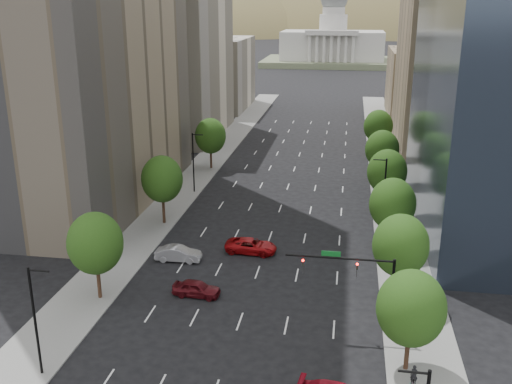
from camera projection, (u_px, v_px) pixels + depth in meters
The scene contains 25 objects.
sidewalk_left at pixel (172, 202), 82.25m from camera, with size 6.00×200.00×0.15m, color slate.
sidewalk_right at pixel (395, 214), 77.56m from camera, with size 6.00×200.00×0.15m, color slate.
midrise_cream_left at pixel (185, 50), 118.55m from camera, with size 14.00×30.00×35.00m, color beige.
filler_left at pixel (221, 74), 152.15m from camera, with size 14.00×26.00×18.00m, color beige.
parking_tan_right at pixel (439, 69), 108.95m from camera, with size 14.00×30.00×30.00m, color #8C7759.
filler_right at pixel (418, 83), 142.08m from camera, with size 14.00×26.00×16.00m, color #8C7759.
tree_right_0 at pixel (411, 308), 43.31m from camera, with size 5.20×5.20×8.39m.
tree_right_1 at pixel (401, 246), 53.51m from camera, with size 5.20×5.20×8.75m.
tree_right_2 at pixel (393, 204), 64.81m from camera, with size 5.20×5.20×8.61m.
tree_right_3 at pixel (387, 172), 75.97m from camera, with size 5.20×5.20×8.89m.
tree_right_4 at pixel (382, 149), 89.23m from camera, with size 5.20×5.20×8.46m.
tree_right_5 at pixel (378, 126), 104.14m from camera, with size 5.20×5.20×8.75m.
tree_left_0 at pixel (95, 243), 54.00m from camera, with size 5.20×5.20×8.75m.
tree_left_1 at pixel (162, 179), 72.68m from camera, with size 5.20×5.20×8.97m.
tree_left_2 at pixel (210, 136), 97.15m from camera, with size 5.20×5.20×8.68m.
streetlight_rn at pixel (384, 191), 71.69m from camera, with size 1.70×0.20×9.00m.
streetlight_ls at pixel (36, 319), 42.95m from camera, with size 1.70×0.20×9.00m.
streetlight_ln at pixel (194, 161), 85.13m from camera, with size 1.70×0.20×9.00m.
traffic_signal at pixel (363, 278), 48.59m from camera, with size 9.12×0.40×7.38m.
capitol at pixel (332, 45), 255.10m from camera, with size 60.00×40.00×35.20m.
foothills at pixel (377, 68), 592.22m from camera, with size 720.00×413.00×263.00m.
car_maroon at pixel (196, 288), 56.06m from camera, with size 1.87×4.65×1.58m, color #4B0C12.
car_silver at pixel (178, 254), 63.65m from camera, with size 1.76×5.05×1.66m, color #9B9BA1.
car_red_far at pixel (251, 246), 65.75m from camera, with size 2.68×5.82×1.62m, color #9A0B0E.
cyclist at pixel (413, 382), 42.29m from camera, with size 0.76×1.58×2.01m.
Camera 1 is at (8.69, -14.77, 27.20)m, focal length 40.82 mm.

